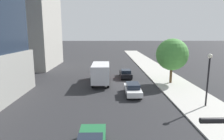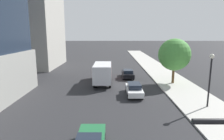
# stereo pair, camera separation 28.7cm
# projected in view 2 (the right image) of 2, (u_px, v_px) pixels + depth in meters

# --- Properties ---
(sidewalk) EXTENTS (5.31, 120.00, 0.15)m
(sidewalk) POSITION_uv_depth(u_px,v_px,m) (189.00, 95.00, 22.93)
(sidewalk) COLOR #B2AFA8
(sidewalk) RESTS_ON ground
(street_lamp) EXTENTS (0.44, 0.44, 5.22)m
(street_lamp) POSITION_uv_depth(u_px,v_px,m) (210.00, 72.00, 18.49)
(street_lamp) COLOR black
(street_lamp) RESTS_ON sidewalk
(street_tree) EXTENTS (4.56, 4.56, 6.44)m
(street_tree) POSITION_uv_depth(u_px,v_px,m) (174.00, 55.00, 27.50)
(street_tree) COLOR brown
(street_tree) RESTS_ON sidewalk
(car_white) EXTENTS (1.77, 4.39, 1.45)m
(car_white) POSITION_uv_depth(u_px,v_px,m) (134.00, 89.00, 22.99)
(car_white) COLOR silver
(car_white) RESTS_ON ground
(car_black) EXTENTS (1.81, 4.63, 1.41)m
(car_black) POSITION_uv_depth(u_px,v_px,m) (128.00, 74.00, 32.18)
(car_black) COLOR black
(car_black) RESTS_ON ground
(box_truck) EXTENTS (2.42, 7.83, 3.05)m
(box_truck) POSITION_uv_depth(u_px,v_px,m) (103.00, 72.00, 28.33)
(box_truck) COLOR #B21E1E
(box_truck) RESTS_ON ground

